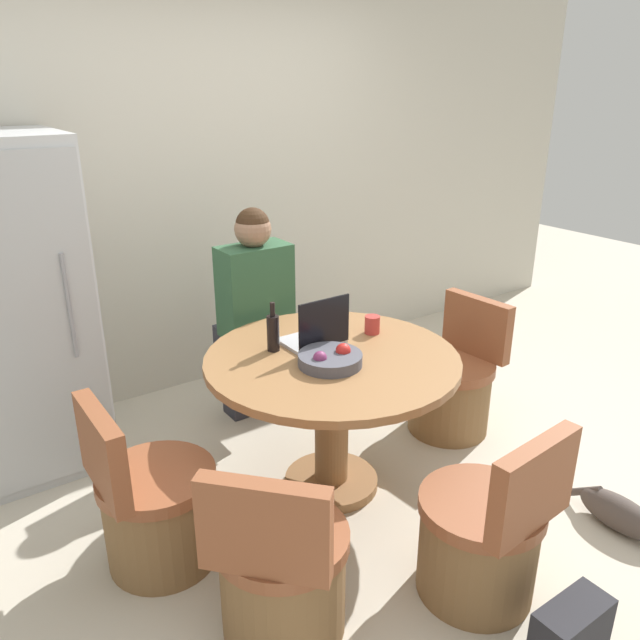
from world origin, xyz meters
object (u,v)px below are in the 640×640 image
dining_table (332,389)px  cat (623,515)px  chair_near_left_corner (281,575)px  handbag (570,635)px  chair_left_side (155,509)px  fruit_bowl (331,359)px  chair_right_side (452,388)px  bottle (273,332)px  chair_near_camera (483,539)px  laptop (316,334)px  person_seated (252,309)px  refrigerator (7,311)px

dining_table → cat: dining_table is taller
chair_near_left_corner → cat: size_ratio=1.48×
handbag → cat: bearing=18.7°
chair_left_side → fruit_bowl: size_ratio=2.65×
chair_right_side → chair_left_side: 1.84m
bottle → chair_near_left_corner: bearing=-120.1°
chair_near_camera → chair_right_side: (0.85, 0.97, 0.00)m
chair_near_left_corner → chair_left_side: same height
chair_near_camera → bottle: (-0.26, 1.13, 0.57)m
chair_near_camera → laptop: size_ratio=2.72×
chair_near_camera → cat: size_ratio=1.48×
dining_table → bottle: 0.40m
person_seated → chair_right_side: bearing=138.9°
chair_left_side → cat: size_ratio=1.48×
fruit_bowl → handbag: fruit_bowl is taller
chair_near_camera → person_seated: size_ratio=0.60×
chair_near_left_corner → fruit_bowl: fruit_bowl is taller
chair_right_side → fruit_bowl: bearing=-85.8°
refrigerator → fruit_bowl: 1.66m
laptop → cat: laptop is taller
refrigerator → chair_near_camera: size_ratio=2.20×
cat → handbag: size_ratio=1.76×
chair_right_side → fruit_bowl: 1.11m
cat → handbag: bearing=-71.0°
chair_near_camera → handbag: chair_near_camera is taller
chair_near_camera → laptop: (-0.06, 1.07, 0.53)m
person_seated → laptop: size_ratio=4.54×
chair_near_left_corner → fruit_bowl: (0.61, 0.54, 0.50)m
handbag → fruit_bowl: bearing=96.2°
refrigerator → handbag: refrigerator is taller
dining_table → chair_near_camera: (0.07, -0.92, -0.29)m
chair_near_left_corner → chair_right_side: size_ratio=1.00×
chair_near_left_corner → fruit_bowl: bearing=-90.9°
chair_right_side → person_seated: size_ratio=0.60×
laptop → refrigerator: bearing=-39.4°
person_seated → fruit_bowl: size_ratio=4.42×
chair_near_camera → bottle: size_ratio=3.21×
chair_near_camera → refrigerator: bearing=-62.8°
chair_near_camera → chair_near_left_corner: size_ratio=1.00×
dining_table → handbag: 1.40m
bottle → fruit_bowl: bearing=-66.5°
dining_table → chair_near_camera: 0.96m
chair_right_side → chair_near_left_corner: bearing=-70.5°
person_seated → fruit_bowl: 0.91m
handbag → chair_near_camera: bearing=89.8°
chair_near_left_corner → laptop: (0.69, 0.77, 0.53)m
dining_table → bottle: bearing=131.8°
fruit_bowl → bottle: size_ratio=1.21×
cat → handbag: (-0.83, -0.28, 0.04)m
chair_near_left_corner → bottle: 1.12m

